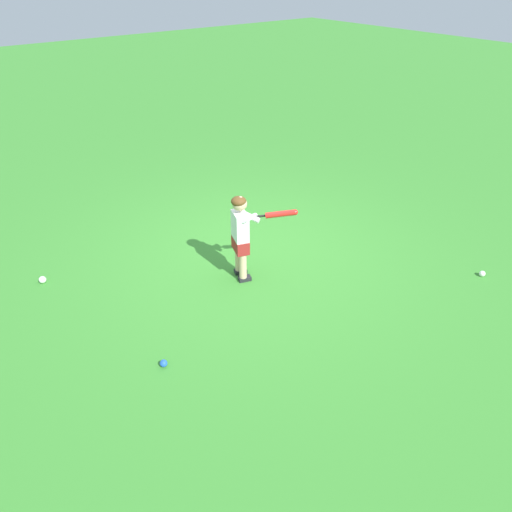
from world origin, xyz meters
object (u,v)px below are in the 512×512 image
child_batter (243,230)px  play_ball_far_left (482,274)px  play_ball_by_bucket (164,363)px  play_ball_near_batter (42,280)px

child_batter → play_ball_far_left: size_ratio=14.73×
child_batter → play_ball_far_left: 3.00m
child_batter → play_ball_by_bucket: (1.51, 0.75, -0.61)m
play_ball_near_batter → play_ball_far_left: play_ball_near_batter is taller
play_ball_near_batter → play_ball_far_left: 5.36m
child_batter → play_ball_by_bucket: bearing=26.4°
play_ball_far_left → play_ball_near_batter: bearing=-36.3°
play_ball_near_batter → play_ball_by_bucket: size_ratio=1.17×
child_batter → play_ball_by_bucket: size_ratio=14.68×
child_batter → play_ball_near_batter: bearing=-34.7°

